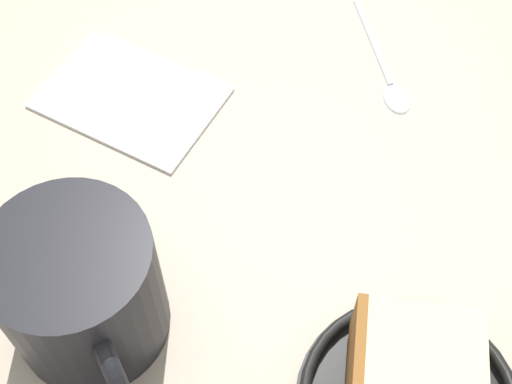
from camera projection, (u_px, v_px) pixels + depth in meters
ground_plane at (352, 294)px, 47.90cm from camera, size 148.61×148.61×3.08cm
tea_mug at (81, 291)px, 41.18cm from camera, size 11.92×9.41×9.24cm
teaspoon at (389, 77)px, 56.04cm from camera, size 11.79×6.92×0.80cm
folded_napkin at (130, 96)px, 54.99cm from camera, size 15.62×13.44×0.60cm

